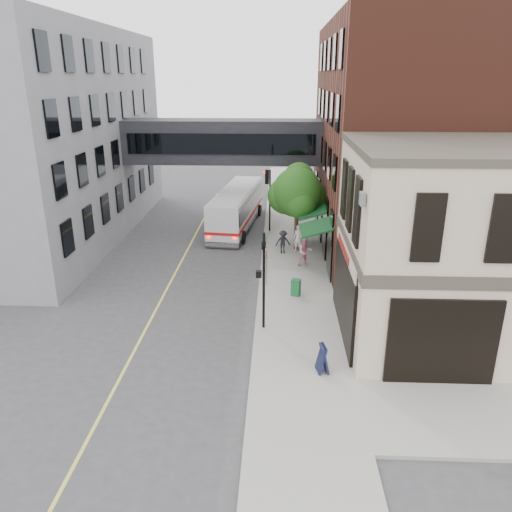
# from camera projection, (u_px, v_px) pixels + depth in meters

# --- Properties ---
(ground) EXTENTS (120.00, 120.00, 0.00)m
(ground) POSITION_uv_depth(u_px,v_px,m) (253.00, 353.00, 20.91)
(ground) COLOR #38383A
(ground) RESTS_ON ground
(sidewalk_main) EXTENTS (4.00, 60.00, 0.15)m
(sidewalk_main) POSITION_uv_depth(u_px,v_px,m) (292.00, 245.00, 33.95)
(sidewalk_main) COLOR gray
(sidewalk_main) RESTS_ON ground
(corner_building) EXTENTS (10.19, 8.12, 8.45)m
(corner_building) POSITION_uv_depth(u_px,v_px,m) (467.00, 245.00, 20.98)
(corner_building) COLOR #B6A78B
(corner_building) RESTS_ON ground
(brick_building) EXTENTS (13.76, 18.00, 14.00)m
(brick_building) POSITION_uv_depth(u_px,v_px,m) (418.00, 140.00, 32.20)
(brick_building) COLOR #4C2217
(brick_building) RESTS_ON ground
(opposite_building) EXTENTS (14.00, 24.00, 14.00)m
(opposite_building) POSITION_uv_depth(u_px,v_px,m) (17.00, 136.00, 34.25)
(opposite_building) COLOR slate
(opposite_building) RESTS_ON ground
(skyway_bridge) EXTENTS (14.00, 3.18, 3.00)m
(skyway_bridge) POSITION_uv_depth(u_px,v_px,m) (223.00, 141.00, 35.72)
(skyway_bridge) COLOR black
(skyway_bridge) RESTS_ON ground
(traffic_signal_near) EXTENTS (0.44, 0.22, 4.60)m
(traffic_signal_near) POSITION_uv_depth(u_px,v_px,m) (263.00, 269.00, 21.76)
(traffic_signal_near) COLOR black
(traffic_signal_near) RESTS_ON sidewalk_main
(traffic_signal_far) EXTENTS (0.53, 0.28, 4.50)m
(traffic_signal_far) POSITION_uv_depth(u_px,v_px,m) (268.00, 188.00, 35.73)
(traffic_signal_far) COLOR black
(traffic_signal_far) RESTS_ON sidewalk_main
(street_sign_pole) EXTENTS (0.08, 0.75, 3.00)m
(street_sign_pole) POSITION_uv_depth(u_px,v_px,m) (266.00, 253.00, 26.81)
(street_sign_pole) COLOR gray
(street_sign_pole) RESTS_ON sidewalk_main
(street_tree) EXTENTS (3.80, 3.20, 5.60)m
(street_tree) POSITION_uv_depth(u_px,v_px,m) (297.00, 192.00, 31.90)
(street_tree) COLOR #382619
(street_tree) RESTS_ON sidewalk_main
(lane_marking) EXTENTS (0.12, 40.00, 0.01)m
(lane_marking) POSITION_uv_depth(u_px,v_px,m) (179.00, 265.00, 30.51)
(lane_marking) COLOR #D8CC4C
(lane_marking) RESTS_ON ground
(bus) EXTENTS (3.55, 10.85, 2.87)m
(bus) POSITION_uv_depth(u_px,v_px,m) (237.00, 207.00, 37.67)
(bus) COLOR silver
(bus) RESTS_ON ground
(pedestrian_a) EXTENTS (0.74, 0.58, 1.80)m
(pedestrian_a) POSITION_uv_depth(u_px,v_px,m) (298.00, 238.00, 32.15)
(pedestrian_a) COLOR silver
(pedestrian_a) RESTS_ON sidewalk_main
(pedestrian_b) EXTENTS (1.06, 0.94, 1.82)m
(pedestrian_b) POSITION_uv_depth(u_px,v_px,m) (305.00, 251.00, 29.75)
(pedestrian_b) COLOR pink
(pedestrian_b) RESTS_ON sidewalk_main
(pedestrian_c) EXTENTS (1.07, 0.74, 1.51)m
(pedestrian_c) POSITION_uv_depth(u_px,v_px,m) (283.00, 242.00, 31.93)
(pedestrian_c) COLOR black
(pedestrian_c) RESTS_ON sidewalk_main
(newspaper_box) EXTENTS (0.55, 0.52, 0.88)m
(newspaper_box) POSITION_uv_depth(u_px,v_px,m) (296.00, 287.00, 25.87)
(newspaper_box) COLOR #155C2E
(newspaper_box) RESTS_ON sidewalk_main
(sandwich_board) EXTENTS (0.51, 0.69, 1.12)m
(sandwich_board) POSITION_uv_depth(u_px,v_px,m) (323.00, 359.00, 19.15)
(sandwich_board) COLOR black
(sandwich_board) RESTS_ON sidewalk_main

